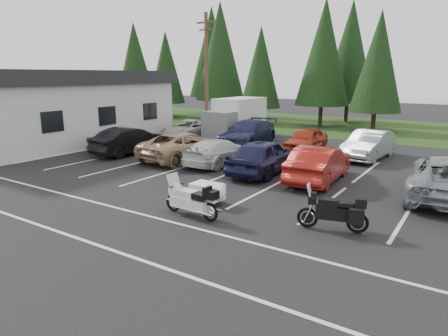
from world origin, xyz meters
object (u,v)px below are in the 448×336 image
car_near_2 (185,146)px  car_far_1 (248,133)px  car_far_3 (369,145)px  cargo_trailer (207,193)px  car_near_0 (118,138)px  car_near_5 (319,163)px  car_near_1 (130,141)px  car_far_0 (188,129)px  touring_motorcycle (191,196)px  box_truck (233,118)px  car_near_3 (219,152)px  car_far_2 (306,139)px  adventure_motorcycle (333,208)px  utility_pole (206,74)px  building (47,107)px  car_near_4 (263,156)px

car_near_2 → car_far_1: 6.09m
car_far_3 → cargo_trailer: size_ratio=2.91×
car_near_0 → car_near_5: car_near_5 is taller
car_near_1 → car_far_0: (-0.71, 6.46, -0.10)m
car_far_1 → touring_motorcycle: car_far_1 is taller
box_truck → car_near_3: 9.19m
car_far_0 → car_far_2: 9.13m
car_far_1 → cargo_trailer: 12.76m
car_near_1 → car_far_2: car_near_1 is taller
car_far_0 → car_near_3: bearing=-41.5°
car_near_0 → car_near_1: car_near_1 is taller
car_near_1 → adventure_motorcycle: bearing=163.2°
utility_pole → car_near_5: bearing=-34.1°
utility_pole → car_far_1: (4.51, -1.59, -3.88)m
box_truck → touring_motorcycle: bearing=-62.6°
car_near_2 → adventure_motorcycle: bearing=155.1°
car_far_2 → adventure_motorcycle: (5.61, -11.82, -0.01)m
car_near_5 → adventure_motorcycle: (2.39, -5.33, -0.09)m
utility_pole → touring_motorcycle: (9.88, -14.71, -4.01)m
building → car_far_1: building is taller
car_near_1 → cargo_trailer: bearing=154.6°
car_near_2 → car_far_0: car_near_2 is taller
car_near_1 → car_near_2: 3.80m
car_near_4 → car_near_5: car_near_4 is taller
car_near_0 → utility_pole: bearing=-103.8°
utility_pole → adventure_motorcycle: utility_pole is taller
building → car_near_2: size_ratio=2.79×
utility_pole → adventure_motorcycle: bearing=-43.2°
car_far_0 → touring_motorcycle: 16.69m
car_near_0 → car_near_3: 7.76m
car_near_1 → car_far_2: size_ratio=1.14×
box_truck → car_near_5: size_ratio=1.15×
car_far_2 → car_near_2: bearing=-127.8°
car_near_5 → car_far_2: car_near_5 is taller
car_near_0 → car_near_5: size_ratio=0.85×
car_far_0 → touring_motorcycle: car_far_0 is taller
car_near_3 → car_far_0: car_far_0 is taller
utility_pole → car_far_1: utility_pole is taller
car_near_3 → car_near_5: size_ratio=0.96×
car_near_2 → cargo_trailer: bearing=138.7°
car_near_3 → cargo_trailer: bearing=121.5°
car_near_4 → box_truck: bearing=-52.6°
box_truck → car_near_3: bearing=-62.4°
car_near_4 → cargo_trailer: (0.45, -5.24, -0.45)m
car_near_2 → car_near_5: 7.88m
car_near_4 → car_near_3: bearing=-11.1°
car_far_2 → car_near_1: bearing=-142.7°
box_truck → car_far_3: 10.71m
car_far_1 → car_near_2: bearing=-99.3°
car_near_4 → car_far_0: 11.55m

